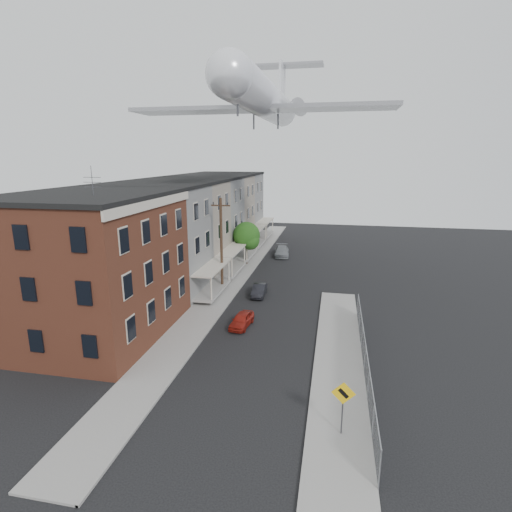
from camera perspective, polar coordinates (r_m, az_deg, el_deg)
The scene contains 19 objects.
ground at distance 22.20m, azimuth -3.63°, elevation -20.87°, with size 120.00×120.00×0.00m, color black.
sidewalk_left at distance 44.66m, azimuth -2.58°, elevation -2.44°, with size 3.00×62.00×0.12m, color gray.
sidewalk_right at distance 26.75m, azimuth 11.71°, elevation -14.49°, with size 3.00×26.00×0.12m, color gray.
curb_left at distance 44.34m, azimuth -0.76°, elevation -2.53°, with size 0.15×62.00×0.14m, color gray.
curb_right at distance 26.74m, azimuth 8.51°, elevation -14.31°, with size 0.15×26.00×0.14m, color gray.
corner_building at distance 30.72m, azimuth -22.40°, elevation -1.26°, with size 10.31×12.30×12.15m.
row_house_a at distance 38.73m, azimuth -14.69°, elevation 2.29°, with size 11.98×7.00×10.30m.
row_house_b at distance 45.01m, azimuth -10.84°, elevation 4.09°, with size 11.98×7.00×10.30m.
row_house_c at distance 51.48m, azimuth -7.93°, elevation 5.43°, with size 11.98×7.00×10.30m.
row_house_d at distance 58.07m, azimuth -5.67°, elevation 6.46°, with size 11.98×7.00×10.30m.
row_house_e at distance 64.75m, azimuth -3.87°, elevation 7.27°, with size 11.98×7.00×10.30m.
chainlink_fence at distance 25.51m, azimuth 15.29°, elevation -13.81°, with size 0.06×18.06×1.90m.
warning_sign at distance 19.77m, azimuth 12.32°, elevation -19.48°, with size 1.10×0.11×2.80m.
utility_pole at distance 37.93m, azimuth -4.97°, elevation 1.75°, with size 1.80×0.26×9.00m.
street_tree at distance 47.51m, azimuth -1.23°, elevation 2.79°, with size 3.22×3.20×5.20m.
car_near at distance 30.96m, azimuth -2.06°, elevation -9.11°, with size 1.27×3.15×1.07m, color maroon.
car_mid at distance 37.48m, azimuth 0.46°, elevation -4.92°, with size 1.14×3.26×1.07m, color black.
car_far at distance 52.42m, azimuth 3.70°, elevation 0.69°, with size 1.81×4.45×1.29m, color gray.
airplane at distance 42.37m, azimuth 1.33°, elevation 21.40°, with size 25.02×28.56×8.32m.
Camera 1 is at (4.84, -17.57, 12.69)m, focal length 28.00 mm.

